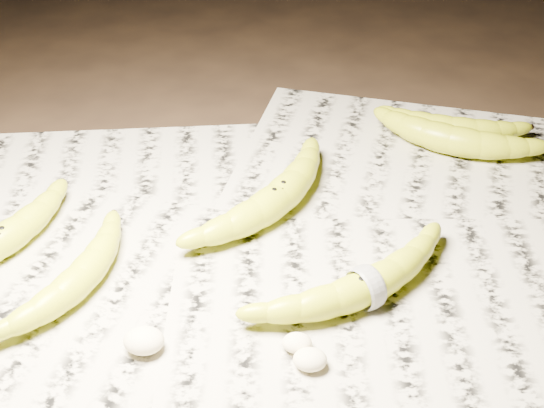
{
  "coord_description": "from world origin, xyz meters",
  "views": [
    {
      "loc": [
        0.03,
        -0.62,
        0.53
      ],
      "look_at": [
        0.01,
        0.03,
        0.05
      ],
      "focal_mm": 50.0,
      "sensor_mm": 36.0,
      "label": 1
    }
  ],
  "objects_px": {
    "banana_taped": "(366,285)",
    "banana_upper_a": "(452,126)",
    "banana_center": "(277,196)",
    "banana_upper_b": "(452,137)",
    "banana_left_b": "(80,276)"
  },
  "relations": [
    {
      "from": "banana_taped",
      "to": "banana_upper_b",
      "type": "xyz_separation_m",
      "value": [
        0.13,
        0.28,
        0.0
      ]
    },
    {
      "from": "banana_upper_a",
      "to": "banana_upper_b",
      "type": "distance_m",
      "value": 0.03
    },
    {
      "from": "banana_taped",
      "to": "banana_upper_a",
      "type": "xyz_separation_m",
      "value": [
        0.13,
        0.32,
        -0.0
      ]
    },
    {
      "from": "banana_taped",
      "to": "banana_upper_a",
      "type": "relative_size",
      "value": 1.29
    },
    {
      "from": "banana_upper_a",
      "to": "banana_center",
      "type": "bearing_deg",
      "value": -129.77
    },
    {
      "from": "banana_upper_b",
      "to": "banana_left_b",
      "type": "bearing_deg",
      "value": -123.4
    },
    {
      "from": "banana_center",
      "to": "banana_taped",
      "type": "relative_size",
      "value": 1.0
    },
    {
      "from": "banana_center",
      "to": "banana_taped",
      "type": "xyz_separation_m",
      "value": [
        0.09,
        -0.14,
        -0.0
      ]
    },
    {
      "from": "banana_left_b",
      "to": "banana_upper_b",
      "type": "height_order",
      "value": "banana_upper_b"
    },
    {
      "from": "banana_taped",
      "to": "banana_upper_b",
      "type": "height_order",
      "value": "banana_upper_b"
    },
    {
      "from": "banana_left_b",
      "to": "banana_center",
      "type": "distance_m",
      "value": 0.24
    },
    {
      "from": "banana_center",
      "to": "banana_taped",
      "type": "distance_m",
      "value": 0.17
    },
    {
      "from": "banana_left_b",
      "to": "banana_upper_a",
      "type": "height_order",
      "value": "banana_left_b"
    },
    {
      "from": "banana_center",
      "to": "banana_upper_a",
      "type": "height_order",
      "value": "banana_center"
    },
    {
      "from": "banana_center",
      "to": "banana_upper_b",
      "type": "relative_size",
      "value": 1.15
    }
  ]
}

